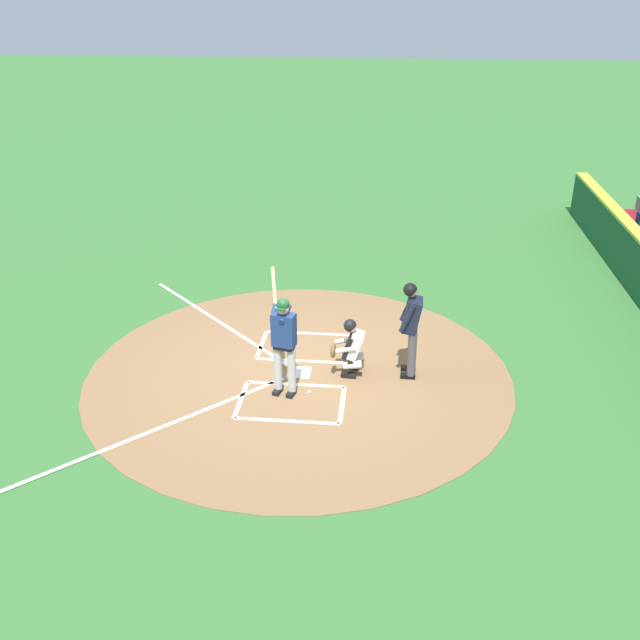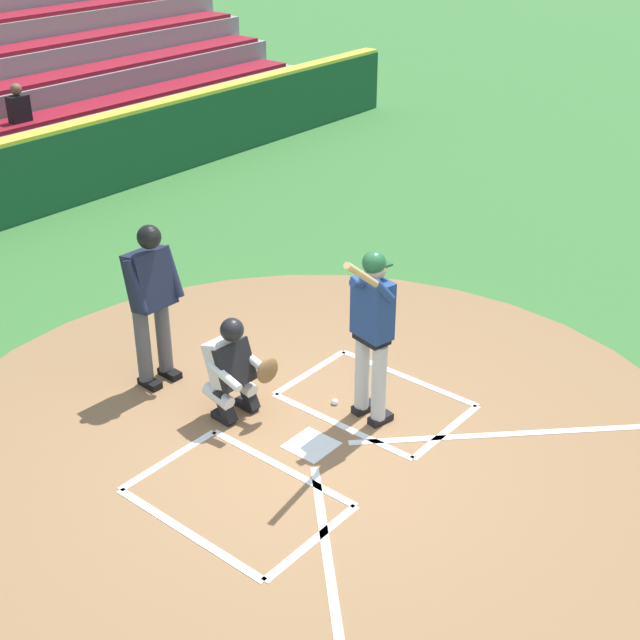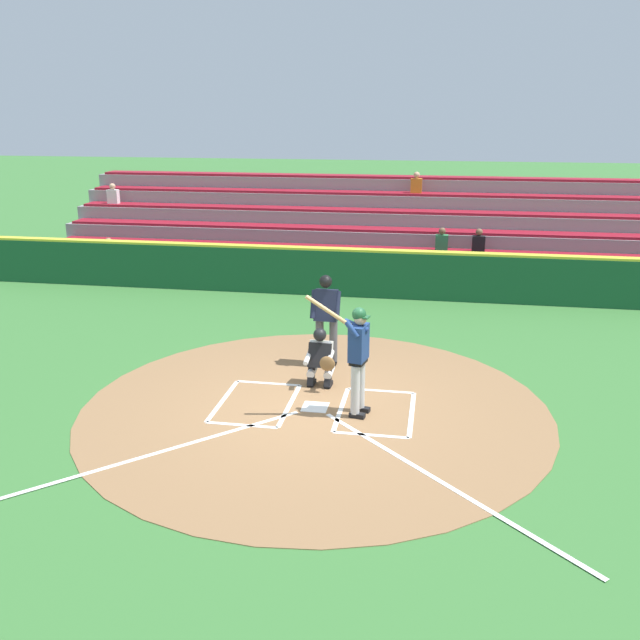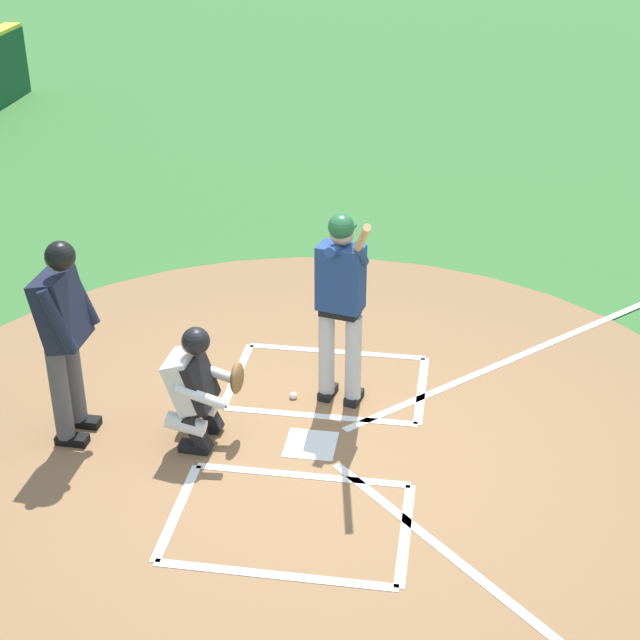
% 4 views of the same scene
% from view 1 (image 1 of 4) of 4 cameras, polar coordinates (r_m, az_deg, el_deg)
% --- Properties ---
extents(ground_plane, '(120.00, 120.00, 0.00)m').
position_cam_1_polar(ground_plane, '(13.45, -1.71, -4.28)').
color(ground_plane, '#387033').
extents(dirt_circle, '(8.00, 8.00, 0.01)m').
position_cam_1_polar(dirt_circle, '(13.45, -1.71, -4.26)').
color(dirt_circle, olive).
rests_on(dirt_circle, ground).
extents(home_plate_and_chalk, '(7.93, 4.91, 0.01)m').
position_cam_1_polar(home_plate_and_chalk, '(13.58, -5.41, -4.02)').
color(home_plate_and_chalk, white).
rests_on(home_plate_and_chalk, dirt_circle).
extents(batter, '(1.04, 0.56, 2.13)m').
position_cam_1_polar(batter, '(12.31, -2.95, -1.52)').
color(batter, '#BCBCBC').
rests_on(batter, ground).
extents(catcher, '(0.59, 0.63, 1.13)m').
position_cam_1_polar(catcher, '(13.15, 2.47, -2.12)').
color(catcher, black).
rests_on(catcher, ground).
extents(plate_umpire, '(0.59, 0.42, 1.86)m').
position_cam_1_polar(plate_umpire, '(13.00, 7.37, -0.27)').
color(plate_umpire, '#4C4C51').
rests_on(plate_umpire, ground).
extents(baseball, '(0.07, 0.07, 0.07)m').
position_cam_1_polar(baseball, '(12.79, -0.87, -5.82)').
color(baseball, white).
rests_on(baseball, ground).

